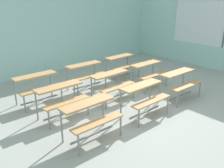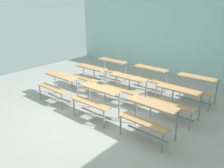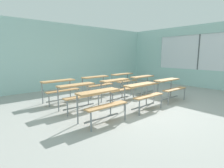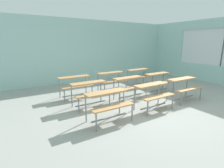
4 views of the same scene
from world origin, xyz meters
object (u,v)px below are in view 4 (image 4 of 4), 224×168
(desk_bench_r0c1, at_px, (154,91))
(desk_bench_r0c2, at_px, (184,84))
(desk_bench_r1c2, at_px, (159,78))
(desk_bench_r1c1, at_px, (130,83))
(desk_bench_r2c2, at_px, (140,73))
(desk_bench_r2c0, at_px, (75,82))
(desk_bench_r2c1, at_px, (112,77))
(desk_bench_r0c0, at_px, (109,100))
(desk_bench_r1c0, at_px, (90,89))

(desk_bench_r0c1, bearing_deg, desk_bench_r0c2, 0.85)
(desk_bench_r0c2, relative_size, desk_bench_r1c2, 1.01)
(desk_bench_r1c1, height_order, desk_bench_r2c2, same)
(desk_bench_r2c0, height_order, desk_bench_r2c2, same)
(desk_bench_r2c0, relative_size, desk_bench_r2c1, 1.00)
(desk_bench_r0c0, height_order, desk_bench_r1c2, same)
(desk_bench_r0c0, bearing_deg, desk_bench_r1c2, 20.66)
(desk_bench_r1c1, relative_size, desk_bench_r1c2, 1.02)
(desk_bench_r0c0, relative_size, desk_bench_r2c2, 0.99)
(desk_bench_r0c1, distance_m, desk_bench_r2c0, 2.73)
(desk_bench_r0c0, height_order, desk_bench_r1c1, same)
(desk_bench_r1c2, bearing_deg, desk_bench_r0c0, -159.28)
(desk_bench_r0c2, relative_size, desk_bench_r2c2, 1.00)
(desk_bench_r2c0, bearing_deg, desk_bench_r1c0, -87.05)
(desk_bench_r1c0, height_order, desk_bench_r1c1, same)
(desk_bench_r1c1, bearing_deg, desk_bench_r1c0, 176.78)
(desk_bench_r2c2, bearing_deg, desk_bench_r1c2, -91.98)
(desk_bench_r0c2, xyz_separation_m, desk_bench_r2c2, (0.07, 2.31, 0.00))
(desk_bench_r1c2, bearing_deg, desk_bench_r2c2, 89.13)
(desk_bench_r1c2, xyz_separation_m, desk_bench_r2c2, (0.01, 1.17, 0.00))
(desk_bench_r0c0, xyz_separation_m, desk_bench_r0c1, (1.50, -0.02, 0.00))
(desk_bench_r0c1, distance_m, desk_bench_r1c1, 1.14)
(desk_bench_r1c1, bearing_deg, desk_bench_r0c1, -93.35)
(desk_bench_r1c2, height_order, desk_bench_r2c0, same)
(desk_bench_r1c1, bearing_deg, desk_bench_r2c2, 37.01)
(desk_bench_r1c1, distance_m, desk_bench_r1c2, 1.47)
(desk_bench_r0c0, relative_size, desk_bench_r1c1, 0.99)
(desk_bench_r1c0, bearing_deg, desk_bench_r1c2, -0.59)
(desk_bench_r0c1, xyz_separation_m, desk_bench_r2c0, (-1.52, 2.27, 0.00))
(desk_bench_r0c0, height_order, desk_bench_r2c2, same)
(desk_bench_r0c1, relative_size, desk_bench_r2c1, 1.00)
(desk_bench_r2c0, bearing_deg, desk_bench_r2c2, 0.96)
(desk_bench_r0c2, bearing_deg, desk_bench_r2c2, 89.58)
(desk_bench_r1c1, height_order, desk_bench_r2c0, same)
(desk_bench_r2c1, bearing_deg, desk_bench_r0c2, -57.26)
(desk_bench_r1c1, xyz_separation_m, desk_bench_r1c2, (1.47, 0.03, 0.00))
(desk_bench_r0c0, height_order, desk_bench_r0c2, same)
(desk_bench_r2c0, xyz_separation_m, desk_bench_r2c1, (1.54, 0.04, 0.00))
(desk_bench_r0c2, bearing_deg, desk_bench_r0c0, -178.57)
(desk_bench_r0c0, xyz_separation_m, desk_bench_r0c2, (2.95, 0.01, 0.00))
(desk_bench_r2c1, bearing_deg, desk_bench_r2c0, -177.74)
(desk_bench_r0c2, height_order, desk_bench_r1c1, same)
(desk_bench_r1c2, distance_m, desk_bench_r2c0, 3.22)
(desk_bench_r0c0, xyz_separation_m, desk_bench_r1c1, (1.53, 1.12, 0.00))
(desk_bench_r0c1, bearing_deg, desk_bench_r1c0, 140.73)
(desk_bench_r1c0, distance_m, desk_bench_r2c2, 3.19)
(desk_bench_r2c1, height_order, desk_bench_r2c2, same)
(desk_bench_r0c2, height_order, desk_bench_r1c2, same)
(desk_bench_r0c0, height_order, desk_bench_r0c1, same)
(desk_bench_r2c1, bearing_deg, desk_bench_r0c0, -122.85)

